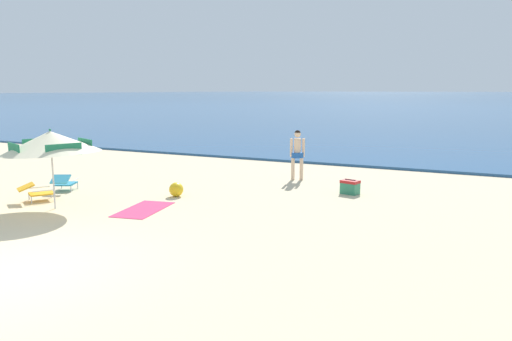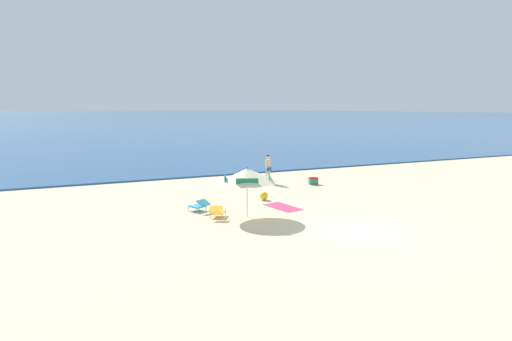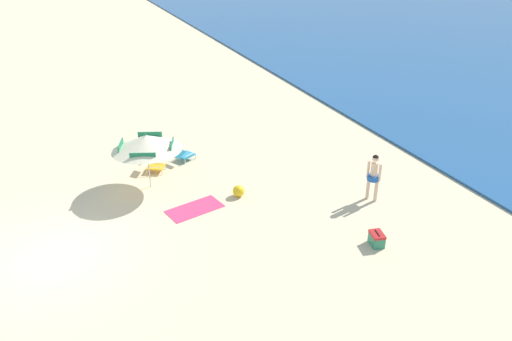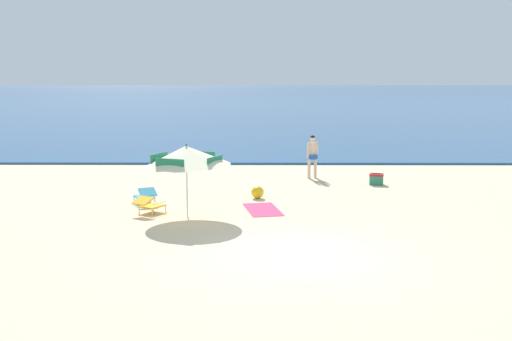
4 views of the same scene
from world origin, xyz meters
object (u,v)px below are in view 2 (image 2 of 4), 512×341
beach_towel (283,207)px  beach_ball (264,196)px  person_standing_near_shore (268,167)px  cooler_box (313,181)px  beach_umbrella_striped_main (247,175)px  lounge_chair_beside_umbrella (217,211)px  lounge_chair_under_umbrella (199,205)px

beach_towel → beach_ball: bearing=95.5°
person_standing_near_shore → cooler_box: person_standing_near_shore is taller
beach_umbrella_striped_main → lounge_chair_beside_umbrella: 1.85m
lounge_chair_beside_umbrella → cooler_box: size_ratio=1.79×
lounge_chair_beside_umbrella → beach_ball: lounge_chair_beside_umbrella is taller
person_standing_near_shore → beach_ball: 4.51m
lounge_chair_under_umbrella → cooler_box: lounge_chair_under_umbrella is taller
person_standing_near_shore → cooler_box: 2.72m
beach_umbrella_striped_main → cooler_box: bearing=39.1°
cooler_box → beach_towel: (-4.13, -4.13, -0.20)m
beach_umbrella_striped_main → beach_towel: (2.07, 0.90, -1.68)m
beach_ball → cooler_box: bearing=30.2°
beach_umbrella_striped_main → beach_ball: bearing=53.0°
person_standing_near_shore → beach_ball: (-2.09, -3.92, -0.76)m
person_standing_near_shore → beach_ball: bearing=-118.1°
lounge_chair_under_umbrella → person_standing_near_shore: person_standing_near_shore is taller
lounge_chair_under_umbrella → beach_ball: (3.40, 0.86, -0.07)m
person_standing_near_shore → beach_towel: person_standing_near_shore is taller
beach_umbrella_striped_main → person_standing_near_shore: 7.63m
cooler_box → beach_ball: (-4.29, -2.50, -0.00)m
lounge_chair_under_umbrella → cooler_box: 8.38m
cooler_box → beach_towel: bearing=-135.0°
beach_ball → person_standing_near_shore: bearing=61.9°
beach_umbrella_striped_main → lounge_chair_beside_umbrella: beach_umbrella_striped_main is taller
lounge_chair_under_umbrella → beach_ball: lounge_chair_under_umbrella is taller
cooler_box → beach_ball: size_ratio=1.41×
beach_umbrella_striped_main → lounge_chair_under_umbrella: size_ratio=2.41×
lounge_chair_under_umbrella → lounge_chair_beside_umbrella: bearing=-74.3°
beach_umbrella_striped_main → cooler_box: 8.12m
beach_umbrella_striped_main → beach_towel: size_ratio=1.36×
beach_umbrella_striped_main → person_standing_near_shore: beach_umbrella_striped_main is taller
beach_towel → cooler_box: bearing=45.0°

